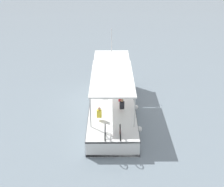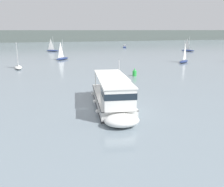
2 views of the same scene
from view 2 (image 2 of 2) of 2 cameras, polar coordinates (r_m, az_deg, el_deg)
ground_plane at (r=24.60m, az=0.68°, el=-3.89°), size 400.00×400.00×0.00m
distant_shoreline at (r=181.79m, az=-15.49°, el=12.75°), size 400.00×28.00×7.51m
ferry_main at (r=24.53m, az=0.33°, el=-1.46°), size 5.08×13.03×5.32m
sailboat_off_stern at (r=94.95m, az=-13.59°, el=9.76°), size 4.91×3.43×5.40m
sailboat_off_bow at (r=97.08m, az=17.14°, el=9.62°), size 4.13×4.60×5.40m
sailboat_outer_anchorage at (r=67.74m, az=-11.44°, el=8.11°), size 4.36×4.41×5.40m
sailboat_near_starboard at (r=54.42m, az=-20.87°, el=5.94°), size 1.78×4.90×5.40m
motorboat_horizon_west at (r=112.86m, az=2.95°, el=10.84°), size 2.50×3.83×1.26m
sailboat_horizon_east at (r=62.93m, az=16.29°, el=7.35°), size 4.62×4.10×5.40m
channel_buoy at (r=42.92m, az=5.24°, el=4.80°), size 0.70×0.70×1.40m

